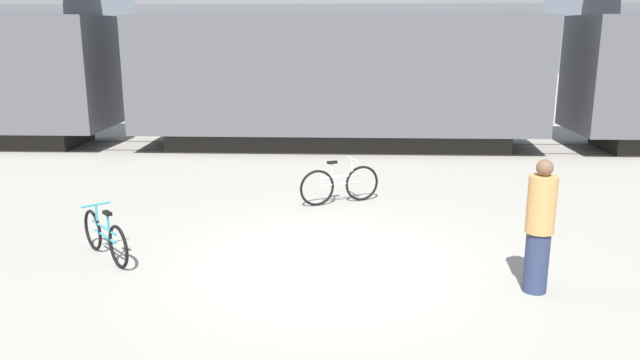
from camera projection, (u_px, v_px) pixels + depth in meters
name	position (u px, v px, depth m)	size (l,w,h in m)	color
ground_plane	(327.00, 262.00, 9.53)	(80.00, 80.00, 0.00)	gray
freight_train	(337.00, 54.00, 17.90)	(36.92, 2.92, 5.20)	black
rail_near	(336.00, 152.00, 17.86)	(48.92, 0.07, 0.01)	#4C4238
rail_far	(337.00, 143.00, 19.25)	(48.92, 0.07, 0.01)	#4C4238
bicycle_teal	(105.00, 237.00, 9.61)	(1.17, 1.28, 0.82)	black
bicycle_silver	(340.00, 185.00, 12.62)	(1.59, 0.77, 0.92)	black
person_in_tan	(540.00, 227.00, 8.27)	(0.37, 0.37, 1.84)	#283351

